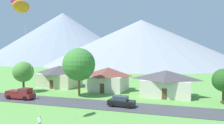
{
  "coord_description": "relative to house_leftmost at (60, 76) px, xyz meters",
  "views": [
    {
      "loc": [
        10.15,
        -10.39,
        9.23
      ],
      "look_at": [
        0.6,
        18.42,
        7.48
      ],
      "focal_mm": 38.13,
      "sensor_mm": 36.0,
      "label": 1
    }
  ],
  "objects": [
    {
      "name": "kite_flyer_with_kite",
      "position": [
        10.59,
        -26.39,
        11.25
      ],
      "size": [
        4.52,
        3.17,
        15.1
      ],
      "color": "#70604C",
      "rests_on": "ground"
    },
    {
      "name": "house_leftmost",
      "position": [
        0.0,
        0.0,
        0.0
      ],
      "size": [
        9.23,
        8.14,
        5.05
      ],
      "color": "beige",
      "rests_on": "ground"
    },
    {
      "name": "pickup_truck_maroon_west_side",
      "position": [
        0.95,
        -15.21,
        -1.56
      ],
      "size": [
        5.25,
        2.43,
        1.99
      ],
      "color": "maroon",
      "rests_on": "road_strip"
    },
    {
      "name": "tree_center",
      "position": [
        9.69,
        -9.28,
        3.52
      ],
      "size": [
        6.32,
        6.32,
        9.31
      ],
      "color": "brown",
      "rests_on": "ground"
    },
    {
      "name": "house_rightmost",
      "position": [
        12.87,
        -1.45,
        0.0
      ],
      "size": [
        8.14,
        7.99,
        5.06
      ],
      "color": "beige",
      "rests_on": "ground"
    },
    {
      "name": "tree_left_of_center",
      "position": [
        35.27,
        -7.67,
        1.34
      ],
      "size": [
        3.82,
        3.82,
        5.89
      ],
      "color": "#4C3823",
      "rests_on": "ground"
    },
    {
      "name": "house_left_center",
      "position": [
        25.62,
        -4.11,
        -0.01
      ],
      "size": [
        9.85,
        6.65,
        5.03
      ],
      "color": "beige",
      "rests_on": "ground"
    },
    {
      "name": "road_strip",
      "position": [
        19.84,
        -14.69,
        -2.58
      ],
      "size": [
        160.0,
        6.16,
        0.08
      ],
      "primitive_type": "cube",
      "color": "#424247",
      "rests_on": "ground"
    },
    {
      "name": "mountain_east_ridge",
      "position": [
        1.68,
        90.81,
        10.51
      ],
      "size": [
        116.37,
        116.37,
        26.24
      ],
      "primitive_type": "cone",
      "color": "#8E939E",
      "rests_on": "ground"
    },
    {
      "name": "parked_car_black_west_end",
      "position": [
        19.75,
        -14.87,
        -1.75
      ],
      "size": [
        4.28,
        2.24,
        1.68
      ],
      "color": "black",
      "rests_on": "road_strip"
    },
    {
      "name": "tree_near_left",
      "position": [
        -3.3,
        -9.14,
        1.67
      ],
      "size": [
        4.31,
        4.31,
        6.46
      ],
      "color": "#4C3823",
      "rests_on": "ground"
    },
    {
      "name": "mountain_far_west_ridge",
      "position": [
        -57.59,
        101.52,
        14.64
      ],
      "size": [
        108.35,
        108.35,
        34.51
      ],
      "primitive_type": "cone",
      "color": "gray",
      "rests_on": "ground"
    }
  ]
}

